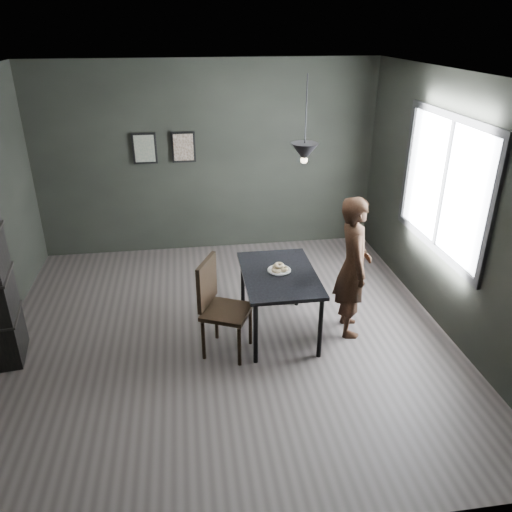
{
  "coord_description": "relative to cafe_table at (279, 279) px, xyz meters",
  "views": [
    {
      "loc": [
        -0.36,
        -4.76,
        3.25
      ],
      "look_at": [
        0.35,
        0.05,
        0.95
      ],
      "focal_mm": 35.0,
      "sensor_mm": 36.0,
      "label": 1
    }
  ],
  "objects": [
    {
      "name": "ground",
      "position": [
        -0.6,
        0.0,
        -0.67
      ],
      "size": [
        5.0,
        5.0,
        0.0
      ],
      "primitive_type": "plane",
      "color": "#36312F",
      "rests_on": "ground"
    },
    {
      "name": "back_wall",
      "position": [
        -0.6,
        2.5,
        0.73
      ],
      "size": [
        5.0,
        0.1,
        2.8
      ],
      "primitive_type": "cube",
      "color": "black",
      "rests_on": "ground"
    },
    {
      "name": "ceiling",
      "position": [
        -0.6,
        0.0,
        2.13
      ],
      "size": [
        5.0,
        5.0,
        0.02
      ],
      "color": "silver",
      "rests_on": "ground"
    },
    {
      "name": "window_assembly",
      "position": [
        1.87,
        0.2,
        0.93
      ],
      "size": [
        0.04,
        1.96,
        1.56
      ],
      "color": "white",
      "rests_on": "ground"
    },
    {
      "name": "cafe_table",
      "position": [
        0.0,
        0.0,
        0.0
      ],
      "size": [
        0.8,
        1.2,
        0.75
      ],
      "color": "black",
      "rests_on": "ground"
    },
    {
      "name": "white_plate",
      "position": [
        0.01,
        0.04,
        0.08
      ],
      "size": [
        0.23,
        0.23,
        0.01
      ],
      "primitive_type": "cylinder",
      "color": "white",
      "rests_on": "cafe_table"
    },
    {
      "name": "donut_pile",
      "position": [
        0.01,
        0.04,
        0.12
      ],
      "size": [
        0.19,
        0.19,
        0.09
      ],
      "rotation": [
        0.0,
        0.0,
        -0.31
      ],
      "color": "beige",
      "rests_on": "white_plate"
    },
    {
      "name": "woman",
      "position": [
        0.81,
        -0.08,
        0.13
      ],
      "size": [
        0.46,
        0.63,
        1.61
      ],
      "primitive_type": "imported",
      "rotation": [
        0.0,
        0.0,
        1.44
      ],
      "color": "black",
      "rests_on": "ground"
    },
    {
      "name": "wood_chair",
      "position": [
        -0.7,
        -0.26,
        -0.07
      ],
      "size": [
        0.61,
        0.61,
        1.06
      ],
      "rotation": [
        0.0,
        0.0,
        -0.43
      ],
      "color": "black",
      "rests_on": "ground"
    },
    {
      "name": "pendant_lamp",
      "position": [
        0.25,
        0.1,
        1.38
      ],
      "size": [
        0.28,
        0.28,
        0.86
      ],
      "color": "black",
      "rests_on": "ground"
    },
    {
      "name": "framed_print_left",
      "position": [
        -1.5,
        2.47,
        0.93
      ],
      "size": [
        0.34,
        0.04,
        0.44
      ],
      "color": "black",
      "rests_on": "ground"
    },
    {
      "name": "framed_print_right",
      "position": [
        -0.95,
        2.47,
        0.93
      ],
      "size": [
        0.34,
        0.04,
        0.44
      ],
      "color": "black",
      "rests_on": "ground"
    }
  ]
}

